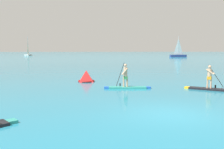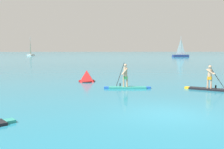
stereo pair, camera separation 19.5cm
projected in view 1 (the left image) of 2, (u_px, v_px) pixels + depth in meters
The scene contains 6 objects.
ground at pixel (171, 114), 10.80m from camera, with size 440.00×440.00×0.00m, color teal.
paddleboarder_mid_center at pixel (126, 83), 17.70m from camera, with size 3.28×0.89×1.81m.
paddleboarder_far_right at pixel (209, 85), 17.05m from camera, with size 2.84×2.02×1.71m.
race_marker_buoy at pixel (86, 77), 21.28m from camera, with size 1.65×1.65×0.97m.
sailboat_left_horizon at pixel (28, 53), 99.99m from camera, with size 1.63×5.61×7.52m.
sailboat_right_horizon at pixel (178, 54), 84.44m from camera, with size 5.70×2.16×6.88m.
Camera 1 is at (-3.11, -10.42, 2.77)m, focal length 40.62 mm.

